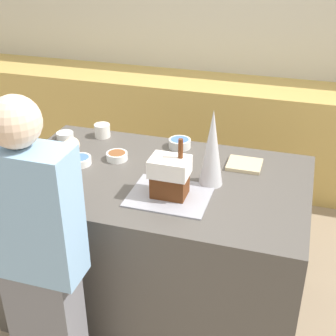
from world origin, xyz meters
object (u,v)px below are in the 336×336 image
object	(u,v)px
gingerbread_house	(170,176)
person	(38,261)
baking_tray	(170,195)
candy_bowl_far_right	(117,156)
cookbook	(244,165)
candy_bowl_center_rear	(65,135)
candy_bowl_far_left	(80,160)
decorative_tree	(212,148)
mug	(102,131)
candy_bowl_near_tray_left	(180,143)

from	to	relation	value
gingerbread_house	person	world-z (taller)	person
baking_tray	candy_bowl_far_right	size ratio (longest dim) A/B	3.28
candy_bowl_far_right	cookbook	bearing A→B (deg)	10.54
candy_bowl_center_rear	candy_bowl_far_left	distance (m)	0.38
baking_tray	decorative_tree	distance (m)	0.32
candy_bowl_far_right	mug	world-z (taller)	mug
candy_bowl_center_rear	mug	distance (m)	0.24
candy_bowl_near_tray_left	mug	bearing A→B (deg)	178.86
candy_bowl_near_tray_left	candy_bowl_far_left	size ratio (longest dim) A/B	1.03
baking_tray	person	bearing A→B (deg)	-128.81
baking_tray	gingerbread_house	xyz separation A→B (m)	(0.00, 0.00, 0.11)
gingerbread_house	person	bearing A→B (deg)	-128.83
candy_bowl_center_rear	candy_bowl_far_left	world-z (taller)	candy_bowl_far_left
decorative_tree	cookbook	xyz separation A→B (m)	(0.14, 0.25, -0.20)
candy_bowl_far_left	person	world-z (taller)	person
decorative_tree	candy_bowl_near_tray_left	xyz separation A→B (m)	(-0.27, 0.38, -0.18)
candy_bowl_near_tray_left	candy_bowl_center_rear	distance (m)	0.73
decorative_tree	person	distance (m)	0.99
candy_bowl_center_rear	candy_bowl_far_right	xyz separation A→B (m)	(0.43, -0.18, 0.00)
candy_bowl_center_rear	cookbook	distance (m)	1.14
decorative_tree	mug	distance (m)	0.89
baking_tray	candy_bowl_far_right	xyz separation A→B (m)	(-0.41, 0.30, 0.02)
decorative_tree	mug	world-z (taller)	decorative_tree
cookbook	person	distance (m)	1.23
decorative_tree	candy_bowl_center_rear	xyz separation A→B (m)	(-1.00, 0.29, -0.18)
cookbook	mug	bearing A→B (deg)	171.40
gingerbread_house	baking_tray	bearing A→B (deg)	-154.21
decorative_tree	gingerbread_house	bearing A→B (deg)	-132.20
baking_tray	person	distance (m)	0.70
candy_bowl_far_left	cookbook	size ratio (longest dim) A/B	0.69
candy_bowl_near_tray_left	mug	size ratio (longest dim) A/B	1.34
mug	person	xyz separation A→B (m)	(0.19, -1.11, -0.14)
baking_tray	mug	size ratio (longest dim) A/B	4.01
candy_bowl_far_right	person	distance (m)	0.85
candy_bowl_far_right	candy_bowl_center_rear	bearing A→B (deg)	157.57
cookbook	decorative_tree	bearing A→B (deg)	-119.62
person	candy_bowl_near_tray_left	bearing A→B (deg)	73.41
baking_tray	gingerbread_house	distance (m)	0.11
cookbook	candy_bowl_center_rear	bearing A→B (deg)	177.83
candy_bowl_far_left	candy_bowl_far_right	xyz separation A→B (m)	(0.18, 0.11, 0.00)
cookbook	person	bearing A→B (deg)	-127.38
candy_bowl_far_left	decorative_tree	bearing A→B (deg)	-0.05
decorative_tree	mug	size ratio (longest dim) A/B	4.11
decorative_tree	candy_bowl_far_left	world-z (taller)	decorative_tree
candy_bowl_far_right	gingerbread_house	bearing A→B (deg)	-36.08
person	baking_tray	bearing A→B (deg)	51.19
baking_tray	person	size ratio (longest dim) A/B	0.26
baking_tray	candy_bowl_center_rear	size ratio (longest dim) A/B	3.77
baking_tray	mug	bearing A→B (deg)	137.40
gingerbread_house	candy_bowl_far_left	xyz separation A→B (m)	(-0.59, 0.18, -0.09)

